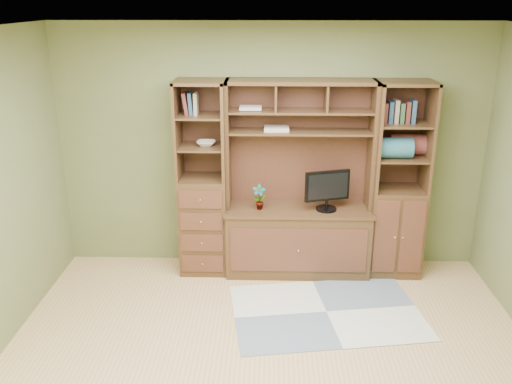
{
  "coord_description": "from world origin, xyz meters",
  "views": [
    {
      "loc": [
        -0.01,
        -3.55,
        2.81
      ],
      "look_at": [
        -0.14,
        1.2,
        1.1
      ],
      "focal_mm": 38.0,
      "sensor_mm": 36.0,
      "label": 1
    }
  ],
  "objects_px": {
    "center_hutch": "(299,182)",
    "monitor": "(327,183)",
    "left_tower": "(203,180)",
    "right_tower": "(398,181)"
  },
  "relations": [
    {
      "from": "center_hutch",
      "to": "right_tower",
      "type": "relative_size",
      "value": 1.0
    },
    {
      "from": "center_hutch",
      "to": "left_tower",
      "type": "height_order",
      "value": "same"
    },
    {
      "from": "center_hutch",
      "to": "monitor",
      "type": "height_order",
      "value": "center_hutch"
    },
    {
      "from": "center_hutch",
      "to": "left_tower",
      "type": "xyz_separation_m",
      "value": [
        -1.0,
        0.04,
        0.0
      ]
    },
    {
      "from": "center_hutch",
      "to": "monitor",
      "type": "distance_m",
      "value": 0.29
    },
    {
      "from": "right_tower",
      "to": "monitor",
      "type": "relative_size",
      "value": 3.5
    },
    {
      "from": "left_tower",
      "to": "right_tower",
      "type": "distance_m",
      "value": 2.02
    },
    {
      "from": "left_tower",
      "to": "monitor",
      "type": "height_order",
      "value": "left_tower"
    },
    {
      "from": "monitor",
      "to": "right_tower",
      "type": "bearing_deg",
      "value": -10.79
    },
    {
      "from": "center_hutch",
      "to": "monitor",
      "type": "relative_size",
      "value": 3.5
    }
  ]
}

